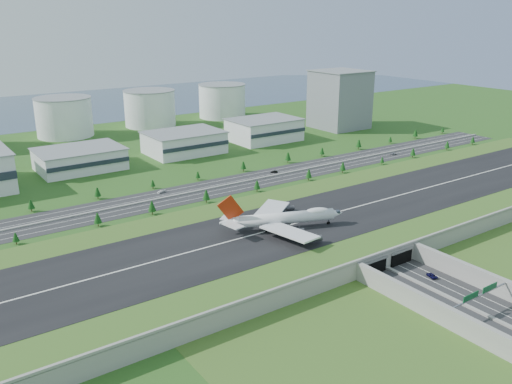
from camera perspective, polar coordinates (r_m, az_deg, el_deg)
ground at (r=282.12m, az=6.10°, el=-4.33°), size 1200.00×1200.00×0.00m
airfield_deck at (r=280.51m, az=6.14°, el=-3.56°), size 520.00×100.00×9.20m
underpass_road at (r=223.44m, az=23.33°, el=-11.25°), size 38.80×120.40×8.00m
sign_gantry_near at (r=223.74m, az=22.50°, el=-10.07°), size 38.70×0.70×9.80m
north_expressway at (r=354.54m, az=-3.96°, el=0.51°), size 560.00×36.00×0.12m
tree_row at (r=359.86m, az=-1.64°, el=1.59°), size 506.81×48.65×8.39m
hangar_mid_a at (r=413.75m, az=-18.06°, el=3.31°), size 58.00×42.00×15.00m
hangar_mid_b at (r=444.28m, az=-7.58°, el=5.17°), size 58.00×42.00×17.00m
hangar_mid_c at (r=484.99m, az=0.86°, el=6.55°), size 58.00×42.00×19.00m
office_tower at (r=545.59m, az=8.80°, el=9.58°), size 46.00×46.00×55.00m
fuel_tank_b at (r=531.42m, az=-19.54°, el=7.42°), size 50.00×50.00×35.00m
fuel_tank_c at (r=559.50m, az=-11.11°, el=8.63°), size 50.00×50.00×35.00m
fuel_tank_d at (r=598.44m, az=-3.58°, el=9.54°), size 50.00×50.00×35.00m
bay_water at (r=705.28m, az=-20.54°, el=8.32°), size 1200.00×260.00×0.06m
boeing_747 at (r=263.13m, az=2.82°, el=-2.77°), size 60.36×55.99×19.61m
car_0 at (r=223.04m, az=20.33°, el=-11.67°), size 2.13×4.44×1.46m
car_2 at (r=247.23m, az=18.02°, el=-8.35°), size 3.97×6.08×1.56m
car_5 at (r=385.55m, az=1.91°, el=2.15°), size 5.31×3.41×1.65m
car_6 at (r=449.29m, az=14.23°, el=3.92°), size 6.48×4.17×1.66m
car_7 at (r=347.53m, az=-9.94°, el=0.05°), size 5.90×3.12×1.63m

